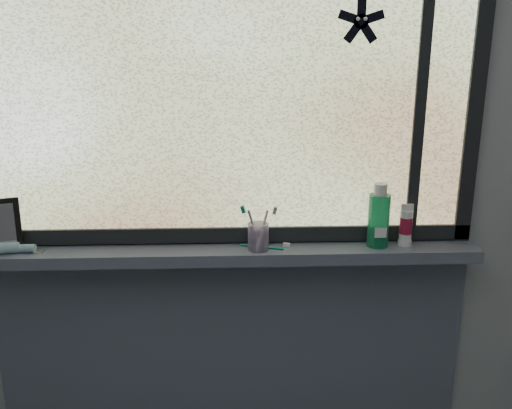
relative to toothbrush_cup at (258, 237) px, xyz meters
The scene contains 13 objects.
wall_back 0.23m from the toothbrush_cup, 134.17° to the left, with size 3.00×0.01×2.50m, color #9EA3A8.
windowsill 0.11m from the toothbrush_cup, 168.15° to the left, with size 1.62×0.14×0.04m, color #50576B.
sill_apron 0.59m from the toothbrush_cup, 139.85° to the left, with size 1.62×0.02×0.98m, color #50576B.
window_pane 0.48m from the toothbrush_cup, 142.11° to the left, with size 1.50×0.01×1.00m, color silver.
frame_bottom 0.11m from the toothbrush_cup, 143.71° to the left, with size 1.60×0.03×0.05m, color black.
frame_right 0.83m from the toothbrush_cup, ahead, with size 0.05×0.03×1.10m, color black.
frame_mullion 0.69m from the toothbrush_cup, ahead, with size 0.04×0.03×1.00m, color black.
starfish_sticker 0.73m from the toothbrush_cup, 10.86° to the left, with size 0.15×0.02×0.15m, color black, non-canonical shape.
toothpaste_tube 0.77m from the toothbrush_cup, behind, with size 0.20×0.04×0.04m, color silver, non-canonical shape.
toothbrush_cup is the anchor object (origin of this frame).
toothbrush_lying 0.04m from the toothbrush_cup, 46.00° to the left, with size 0.18×0.02×0.01m, color #0D7B62, non-canonical shape.
mouthwash_bottle 0.39m from the toothbrush_cup, ahead, with size 0.07×0.07×0.17m, color #1D9660.
cream_tube 0.48m from the toothbrush_cup, ahead, with size 0.04×0.04×0.10m, color silver.
Camera 1 is at (0.02, -0.50, 1.69)m, focal length 40.00 mm.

